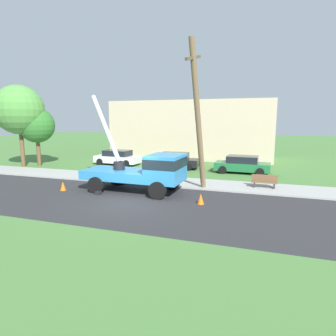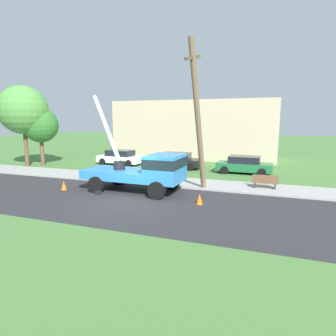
{
  "view_description": "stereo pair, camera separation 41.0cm",
  "coord_description": "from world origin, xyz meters",
  "px_view_note": "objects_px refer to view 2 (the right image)",
  "views": [
    {
      "loc": [
        6.8,
        -13.61,
        4.4
      ],
      "look_at": [
        1.12,
        3.22,
        1.41
      ],
      "focal_mm": 31.11,
      "sensor_mm": 36.0,
      "label": 1
    },
    {
      "loc": [
        7.19,
        -13.48,
        4.4
      ],
      "look_at": [
        1.12,
        3.22,
        1.41
      ],
      "focal_mm": 31.11,
      "sensor_mm": 36.0,
      "label": 2
    }
  ],
  "objects_px": {
    "parked_sedan_white": "(120,157)",
    "roadside_tree_near": "(40,125)",
    "park_bench": "(265,182)",
    "parked_sedan_black": "(176,160)",
    "roadside_tree_far": "(23,110)",
    "parked_sedan_green": "(244,165)",
    "leaning_utility_pole": "(198,117)",
    "traffic_cone_behind": "(64,185)",
    "utility_truck": "(145,169)",
    "traffic_cone_ahead": "(199,199)"
  },
  "relations": [
    {
      "from": "parked_sedan_green",
      "to": "leaning_utility_pole",
      "type": "bearing_deg",
      "value": -105.71
    },
    {
      "from": "utility_truck",
      "to": "traffic_cone_ahead",
      "type": "distance_m",
      "value": 4.09
    },
    {
      "from": "leaning_utility_pole",
      "to": "parked_sedan_white",
      "type": "bearing_deg",
      "value": 140.16
    },
    {
      "from": "park_bench",
      "to": "parked_sedan_white",
      "type": "bearing_deg",
      "value": 156.41
    },
    {
      "from": "park_bench",
      "to": "roadside_tree_near",
      "type": "bearing_deg",
      "value": 171.64
    },
    {
      "from": "traffic_cone_ahead",
      "to": "roadside_tree_far",
      "type": "distance_m",
      "value": 20.16
    },
    {
      "from": "utility_truck",
      "to": "parked_sedan_white",
      "type": "bearing_deg",
      "value": 126.8
    },
    {
      "from": "leaning_utility_pole",
      "to": "traffic_cone_behind",
      "type": "relative_size",
      "value": 15.74
    },
    {
      "from": "parked_sedan_black",
      "to": "parked_sedan_white",
      "type": "bearing_deg",
      "value": 177.61
    },
    {
      "from": "park_bench",
      "to": "roadside_tree_near",
      "type": "distance_m",
      "value": 20.93
    },
    {
      "from": "leaning_utility_pole",
      "to": "roadside_tree_far",
      "type": "bearing_deg",
      "value": 166.21
    },
    {
      "from": "traffic_cone_ahead",
      "to": "leaning_utility_pole",
      "type": "bearing_deg",
      "value": 107.92
    },
    {
      "from": "utility_truck",
      "to": "parked_sedan_white",
      "type": "relative_size",
      "value": 1.51
    },
    {
      "from": "utility_truck",
      "to": "parked_sedan_green",
      "type": "relative_size",
      "value": 1.52
    },
    {
      "from": "parked_sedan_green",
      "to": "park_bench",
      "type": "relative_size",
      "value": 2.78
    },
    {
      "from": "leaning_utility_pole",
      "to": "park_bench",
      "type": "height_order",
      "value": "leaning_utility_pole"
    },
    {
      "from": "parked_sedan_white",
      "to": "roadside_tree_near",
      "type": "height_order",
      "value": "roadside_tree_near"
    },
    {
      "from": "park_bench",
      "to": "roadside_tree_far",
      "type": "height_order",
      "value": "roadside_tree_far"
    },
    {
      "from": "parked_sedan_green",
      "to": "park_bench",
      "type": "distance_m",
      "value": 5.56
    },
    {
      "from": "park_bench",
      "to": "parked_sedan_green",
      "type": "bearing_deg",
      "value": 108.7
    },
    {
      "from": "utility_truck",
      "to": "park_bench",
      "type": "relative_size",
      "value": 4.22
    },
    {
      "from": "roadside_tree_near",
      "to": "roadside_tree_far",
      "type": "relative_size",
      "value": 0.74
    },
    {
      "from": "utility_truck",
      "to": "roadside_tree_far",
      "type": "height_order",
      "value": "roadside_tree_far"
    },
    {
      "from": "traffic_cone_ahead",
      "to": "parked_sedan_white",
      "type": "distance_m",
      "value": 14.9
    },
    {
      "from": "utility_truck",
      "to": "parked_sedan_black",
      "type": "height_order",
      "value": "utility_truck"
    },
    {
      "from": "utility_truck",
      "to": "roadside_tree_near",
      "type": "distance_m",
      "value": 15.18
    },
    {
      "from": "traffic_cone_behind",
      "to": "park_bench",
      "type": "height_order",
      "value": "park_bench"
    },
    {
      "from": "parked_sedan_white",
      "to": "parked_sedan_black",
      "type": "xyz_separation_m",
      "value": [
        5.86,
        -0.24,
        0.0
      ]
    },
    {
      "from": "parked_sedan_green",
      "to": "parked_sedan_black",
      "type": "bearing_deg",
      "value": 175.65
    },
    {
      "from": "utility_truck",
      "to": "parked_sedan_black",
      "type": "relative_size",
      "value": 1.5
    },
    {
      "from": "leaning_utility_pole",
      "to": "traffic_cone_behind",
      "type": "distance_m",
      "value": 9.33
    },
    {
      "from": "traffic_cone_behind",
      "to": "park_bench",
      "type": "xyz_separation_m",
      "value": [
        11.89,
        4.41,
        0.18
      ]
    },
    {
      "from": "parked_sedan_black",
      "to": "roadside_tree_near",
      "type": "bearing_deg",
      "value": -167.89
    },
    {
      "from": "traffic_cone_ahead",
      "to": "parked_sedan_green",
      "type": "xyz_separation_m",
      "value": [
        1.33,
        9.82,
        0.43
      ]
    },
    {
      "from": "leaning_utility_pole",
      "to": "roadside_tree_near",
      "type": "height_order",
      "value": "leaning_utility_pole"
    },
    {
      "from": "traffic_cone_ahead",
      "to": "utility_truck",
      "type": "bearing_deg",
      "value": 159.72
    },
    {
      "from": "parked_sedan_green",
      "to": "roadside_tree_far",
      "type": "relative_size",
      "value": 0.6
    },
    {
      "from": "parked_sedan_white",
      "to": "park_bench",
      "type": "xyz_separation_m",
      "value": [
        13.66,
        -5.96,
        -0.25
      ]
    },
    {
      "from": "traffic_cone_ahead",
      "to": "traffic_cone_behind",
      "type": "height_order",
      "value": "same"
    },
    {
      "from": "parked_sedan_white",
      "to": "parked_sedan_black",
      "type": "bearing_deg",
      "value": -2.39
    },
    {
      "from": "traffic_cone_ahead",
      "to": "parked_sedan_green",
      "type": "distance_m",
      "value": 9.92
    },
    {
      "from": "traffic_cone_behind",
      "to": "roadside_tree_near",
      "type": "height_order",
      "value": "roadside_tree_near"
    },
    {
      "from": "parked_sedan_green",
      "to": "traffic_cone_behind",
      "type": "bearing_deg",
      "value": -136.27
    },
    {
      "from": "leaning_utility_pole",
      "to": "roadside_tree_near",
      "type": "relative_size",
      "value": 1.61
    },
    {
      "from": "park_bench",
      "to": "roadside_tree_near",
      "type": "height_order",
      "value": "roadside_tree_near"
    },
    {
      "from": "parked_sedan_white",
      "to": "roadside_tree_near",
      "type": "xyz_separation_m",
      "value": [
        -6.79,
        -2.96,
        3.1
      ]
    },
    {
      "from": "parked_sedan_white",
      "to": "parked_sedan_green",
      "type": "bearing_deg",
      "value": -3.38
    },
    {
      "from": "leaning_utility_pole",
      "to": "traffic_cone_ahead",
      "type": "xyz_separation_m",
      "value": [
        0.76,
        -2.36,
        -4.25
      ]
    },
    {
      "from": "leaning_utility_pole",
      "to": "roadside_tree_far",
      "type": "xyz_separation_m",
      "value": [
        -17.61,
        4.32,
        0.68
      ]
    },
    {
      "from": "utility_truck",
      "to": "roadside_tree_near",
      "type": "height_order",
      "value": "utility_truck"
    }
  ]
}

